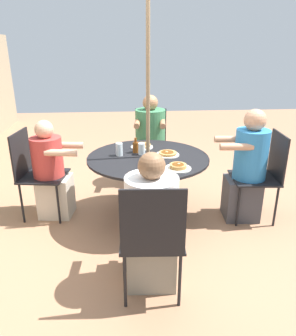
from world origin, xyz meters
TOP-DOWN VIEW (x-y plane):
  - ground_plane at (0.00, 0.00)m, footprint 12.00×12.00m
  - patio_table at (0.00, 0.00)m, footprint 1.26×1.26m
  - umbrella_pole at (0.00, 0.00)m, footprint 0.04×0.04m
  - patio_chair_north at (1.22, -0.13)m, footprint 0.51×0.51m
  - diner_north at (1.03, -0.11)m, footprint 0.58×0.44m
  - patio_chair_east at (0.16, 1.21)m, footprint 0.52×0.52m
  - diner_east at (0.14, 1.03)m, footprint 0.38×0.54m
  - patio_chair_south at (-1.22, 0.06)m, footprint 0.48×0.48m
  - diner_south at (-1.04, 0.05)m, footprint 0.56×0.41m
  - patio_chair_west at (-0.09, -1.22)m, footprint 0.49×0.49m
  - diner_west at (-0.08, -1.04)m, footprint 0.37×0.54m
  - pancake_plate_a at (-0.37, -0.25)m, footprint 0.25×0.25m
  - pancake_plate_b at (0.03, -0.21)m, footprint 0.25×0.25m
  - pancake_plate_c at (0.32, 0.04)m, footprint 0.25×0.25m
  - syrup_bottle at (0.15, 0.12)m, footprint 0.09×0.06m
  - coffee_cup at (-0.28, -0.04)m, footprint 0.09×0.09m
  - drinking_glass_a at (0.08, 0.06)m, footprint 0.07×0.07m
  - drinking_glass_b at (0.06, 0.30)m, footprint 0.07×0.07m

SIDE VIEW (x-z plane):
  - ground_plane at x=0.00m, z-range 0.00..0.00m
  - diner_south at x=-1.04m, z-range -0.06..1.04m
  - diner_east at x=0.14m, z-range -0.05..1.03m
  - diner_north at x=1.03m, z-range -0.06..1.12m
  - patio_chair_north at x=1.22m, z-range 0.07..1.02m
  - patio_chair_east at x=0.16m, z-range 0.07..1.02m
  - patio_chair_south at x=-1.22m, z-range 0.07..1.02m
  - patio_chair_west at x=-0.09m, z-range 0.07..1.02m
  - diner_west at x=-0.08m, z-range -0.05..1.15m
  - patio_table at x=0.00m, z-range 0.23..0.94m
  - pancake_plate_b at x=0.03m, z-range 0.70..0.74m
  - pancake_plate_c at x=0.32m, z-range 0.70..0.75m
  - pancake_plate_a at x=-0.37m, z-range 0.70..0.75m
  - coffee_cup at x=-0.28m, z-range 0.71..0.82m
  - drinking_glass_a at x=0.08m, z-range 0.71..0.83m
  - syrup_bottle at x=0.15m, z-range 0.69..0.85m
  - drinking_glass_b at x=0.06m, z-range 0.71..0.84m
  - umbrella_pole at x=0.00m, z-range 0.00..2.42m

